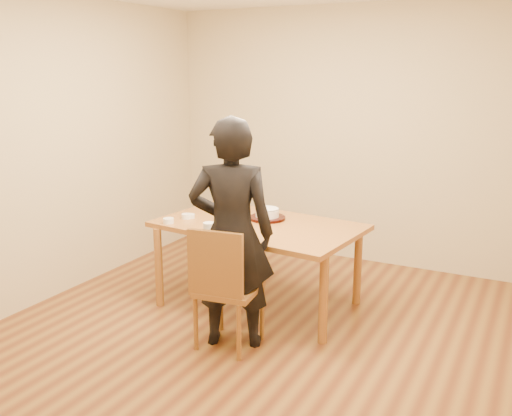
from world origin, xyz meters
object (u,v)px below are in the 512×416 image
at_px(cake, 267,213).
at_px(person, 232,234).
at_px(dining_table, 259,226).
at_px(dining_chair, 229,289).
at_px(cake_plate, 267,218).

bearing_deg(cake, person, -80.69).
distance_m(dining_table, cake, 0.18).
relative_size(dining_chair, cake, 2.08).
distance_m(cake, person, 0.90).
xyz_separation_m(cake_plate, person, (0.15, -0.89, 0.11)).
relative_size(cake_plate, person, 0.19).
relative_size(cake, person, 0.12).
bearing_deg(person, cake, -103.95).
relative_size(dining_table, dining_chair, 3.97).
xyz_separation_m(cake, person, (0.15, -0.89, 0.06)).
bearing_deg(person, dining_chair, 66.75).
height_order(dining_chair, person, person).
xyz_separation_m(dining_table, cake, (0.00, 0.16, 0.08)).
xyz_separation_m(dining_chair, person, (-0.00, 0.05, 0.42)).
height_order(cake, person, person).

